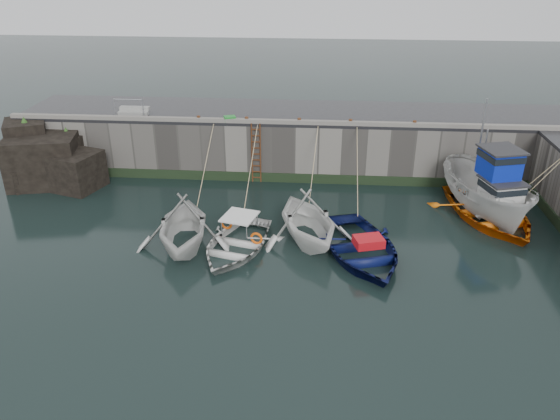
# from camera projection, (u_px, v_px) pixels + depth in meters

# --- Properties ---
(ground) EXTENTS (120.00, 120.00, 0.00)m
(ground) POSITION_uv_depth(u_px,v_px,m) (279.00, 288.00, 20.03)
(ground) COLOR black
(ground) RESTS_ON ground
(quay_back) EXTENTS (30.00, 5.00, 3.00)m
(quay_back) POSITION_uv_depth(u_px,v_px,m) (297.00, 140.00, 30.59)
(quay_back) COLOR slate
(quay_back) RESTS_ON ground
(road_back) EXTENTS (30.00, 5.00, 0.16)m
(road_back) POSITION_uv_depth(u_px,v_px,m) (297.00, 113.00, 29.90)
(road_back) COLOR black
(road_back) RESTS_ON quay_back
(kerb_back) EXTENTS (30.00, 0.30, 0.20)m
(kerb_back) POSITION_uv_depth(u_px,v_px,m) (295.00, 122.00, 27.71)
(kerb_back) COLOR slate
(kerb_back) RESTS_ON road_back
(algae_back) EXTENTS (30.00, 0.08, 0.50)m
(algae_back) POSITION_uv_depth(u_px,v_px,m) (294.00, 178.00, 28.86)
(algae_back) COLOR black
(algae_back) RESTS_ON ground
(rock_outcrop) EXTENTS (5.85, 4.24, 3.41)m
(rock_outcrop) POSITION_uv_depth(u_px,v_px,m) (48.00, 159.00, 28.57)
(rock_outcrop) COLOR black
(rock_outcrop) RESTS_ON ground
(ladder) EXTENTS (0.51, 0.08, 3.20)m
(ladder) POSITION_uv_depth(u_px,v_px,m) (256.00, 153.00, 28.37)
(ladder) COLOR #3F1E0F
(ladder) RESTS_ON ground
(boat_near_white) EXTENTS (4.78, 5.34, 2.54)m
(boat_near_white) POSITION_uv_depth(u_px,v_px,m) (185.00, 245.00, 22.91)
(boat_near_white) COLOR silver
(boat_near_white) RESTS_ON ground
(boat_near_white_rope) EXTENTS (0.04, 5.31, 3.10)m
(boat_near_white_rope) POSITION_uv_depth(u_px,v_px,m) (207.00, 198.00, 27.23)
(boat_near_white_rope) COLOR tan
(boat_near_white_rope) RESTS_ON ground
(boat_near_blue) EXTENTS (4.52, 5.50, 0.99)m
(boat_near_blue) POSITION_uv_depth(u_px,v_px,m) (236.00, 249.00, 22.62)
(boat_near_blue) COLOR silver
(boat_near_blue) RESTS_ON ground
(boat_near_blue_rope) EXTENTS (0.04, 5.44, 3.10)m
(boat_near_blue_rope) POSITION_uv_depth(u_px,v_px,m) (251.00, 200.00, 27.00)
(boat_near_blue_rope) COLOR tan
(boat_near_blue_rope) RESTS_ON ground
(boat_near_blacktrim) EXTENTS (5.67, 6.05, 2.56)m
(boat_near_blacktrim) POSITION_uv_depth(u_px,v_px,m) (307.00, 240.00, 23.33)
(boat_near_blacktrim) COLOR silver
(boat_near_blacktrim) RESTS_ON ground
(boat_near_blacktrim_rope) EXTENTS (0.04, 4.57, 3.10)m
(boat_near_blacktrim_rope) POSITION_uv_depth(u_px,v_px,m) (310.00, 197.00, 27.25)
(boat_near_blacktrim_rope) COLOR tan
(boat_near_blacktrim_rope) RESTS_ON ground
(boat_near_navy) EXTENTS (5.45, 6.56, 1.17)m
(boat_near_navy) POSITION_uv_depth(u_px,v_px,m) (360.00, 255.00, 22.20)
(boat_near_navy) COLOR #0B1244
(boat_near_navy) RESTS_ON ground
(boat_near_navy_rope) EXTENTS (0.04, 5.49, 3.10)m
(boat_near_navy_rope) POSITION_uv_depth(u_px,v_px,m) (355.00, 203.00, 26.61)
(boat_near_navy_rope) COLOR tan
(boat_near_navy_rope) RESTS_ON ground
(boat_far_white) EXTENTS (4.06, 6.93, 5.52)m
(boat_far_white) POSITION_uv_depth(u_px,v_px,m) (487.00, 194.00, 25.04)
(boat_far_white) COLOR silver
(boat_far_white) RESTS_ON ground
(boat_far_orange) EXTENTS (5.82, 7.02, 4.26)m
(boat_far_orange) POSITION_uv_depth(u_px,v_px,m) (490.00, 211.00, 24.90)
(boat_far_orange) COLOR orange
(boat_far_orange) RESTS_ON ground
(fish_crate) EXTENTS (0.69, 0.61, 0.28)m
(fish_crate) POSITION_uv_depth(u_px,v_px,m) (230.00, 119.00, 28.07)
(fish_crate) COLOR #167D23
(fish_crate) RESTS_ON road_back
(railing) EXTENTS (1.60, 1.05, 1.00)m
(railing) POSITION_uv_depth(u_px,v_px,m) (134.00, 110.00, 29.27)
(railing) COLOR #A5A8AD
(railing) RESTS_ON road_back
(bollard_a) EXTENTS (0.18, 0.18, 0.28)m
(bollard_a) POSITION_uv_depth(u_px,v_px,m) (199.00, 118.00, 28.14)
(bollard_a) COLOR #3F1E0F
(bollard_a) RESTS_ON road_back
(bollard_b) EXTENTS (0.18, 0.18, 0.28)m
(bollard_b) POSITION_uv_depth(u_px,v_px,m) (247.00, 120.00, 27.96)
(bollard_b) COLOR #3F1E0F
(bollard_b) RESTS_ON road_back
(bollard_c) EXTENTS (0.18, 0.18, 0.28)m
(bollard_c) POSITION_uv_depth(u_px,v_px,m) (299.00, 121.00, 27.77)
(bollard_c) COLOR #3F1E0F
(bollard_c) RESTS_ON road_back
(bollard_d) EXTENTS (0.18, 0.18, 0.28)m
(bollard_d) POSITION_uv_depth(u_px,v_px,m) (350.00, 122.00, 27.58)
(bollard_d) COLOR #3F1E0F
(bollard_d) RESTS_ON road_back
(bollard_e) EXTENTS (0.18, 0.18, 0.28)m
(bollard_e) POSITION_uv_depth(u_px,v_px,m) (415.00, 123.00, 27.36)
(bollard_e) COLOR #3F1E0F
(bollard_e) RESTS_ON road_back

